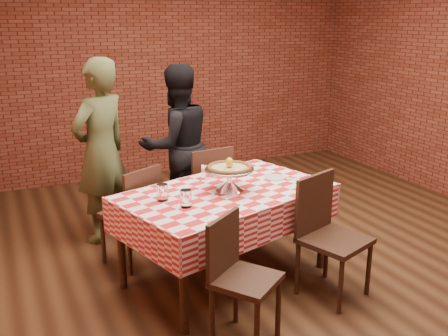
{
  "coord_description": "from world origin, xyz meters",
  "views": [
    {
      "loc": [
        -2.12,
        -3.49,
        2.07
      ],
      "look_at": [
        -0.48,
        0.02,
        0.91
      ],
      "focal_mm": 40.76,
      "sensor_mm": 36.0,
      "label": 1
    }
  ],
  "objects_px": {
    "pizza_stand": "(229,180)",
    "chair_near_right": "(335,239)",
    "water_glass_right": "(163,192)",
    "chair_far_right": "(203,191)",
    "chair_far_left": "(130,215)",
    "condiment_caddy": "(208,171)",
    "pizza": "(229,168)",
    "chair_near_left": "(246,283)",
    "table": "(226,235)",
    "water_glass_left": "(186,198)",
    "diner_black": "(177,145)",
    "diner_olive": "(101,152)"
  },
  "relations": [
    {
      "from": "chair_near_right",
      "to": "diner_black",
      "type": "xyz_separation_m",
      "value": [
        -0.56,
        1.91,
        0.35
      ]
    },
    {
      "from": "chair_near_right",
      "to": "chair_far_left",
      "type": "distance_m",
      "value": 1.73
    },
    {
      "from": "water_glass_right",
      "to": "diner_black",
      "type": "bearing_deg",
      "value": 65.91
    },
    {
      "from": "pizza_stand",
      "to": "water_glass_left",
      "type": "relative_size",
      "value": 3.1
    },
    {
      "from": "pizza_stand",
      "to": "condiment_caddy",
      "type": "distance_m",
      "value": 0.36
    },
    {
      "from": "water_glass_right",
      "to": "diner_black",
      "type": "distance_m",
      "value": 1.45
    },
    {
      "from": "chair_far_right",
      "to": "pizza_stand",
      "type": "bearing_deg",
      "value": 74.54
    },
    {
      "from": "table",
      "to": "water_glass_left",
      "type": "xyz_separation_m",
      "value": [
        -0.41,
        -0.21,
        0.45
      ]
    },
    {
      "from": "pizza_stand",
      "to": "pizza",
      "type": "distance_m",
      "value": 0.09
    },
    {
      "from": "table",
      "to": "chair_far_left",
      "type": "bearing_deg",
      "value": 136.52
    },
    {
      "from": "table",
      "to": "chair_near_right",
      "type": "xyz_separation_m",
      "value": [
        0.63,
        -0.59,
        0.09
      ]
    },
    {
      "from": "chair_far_left",
      "to": "chair_far_right",
      "type": "xyz_separation_m",
      "value": [
        0.79,
        0.28,
        0.02
      ]
    },
    {
      "from": "water_glass_right",
      "to": "chair_far_right",
      "type": "bearing_deg",
      "value": 52.03
    },
    {
      "from": "pizza_stand",
      "to": "chair_near_right",
      "type": "relative_size",
      "value": 0.42
    },
    {
      "from": "water_glass_left",
      "to": "chair_near_left",
      "type": "distance_m",
      "value": 0.77
    },
    {
      "from": "diner_black",
      "to": "table",
      "type": "bearing_deg",
      "value": 80.16
    },
    {
      "from": "water_glass_left",
      "to": "diner_olive",
      "type": "relative_size",
      "value": 0.07
    },
    {
      "from": "water_glass_right",
      "to": "condiment_caddy",
      "type": "distance_m",
      "value": 0.63
    },
    {
      "from": "water_glass_left",
      "to": "condiment_caddy",
      "type": "distance_m",
      "value": 0.69
    },
    {
      "from": "pizza_stand",
      "to": "chair_far_left",
      "type": "xyz_separation_m",
      "value": [
        -0.65,
        0.6,
        -0.41
      ]
    },
    {
      "from": "pizza_stand",
      "to": "pizza",
      "type": "xyz_separation_m",
      "value": [
        0.0,
        0.0,
        0.09
      ]
    },
    {
      "from": "chair_near_right",
      "to": "diner_black",
      "type": "height_order",
      "value": "diner_black"
    },
    {
      "from": "pizza_stand",
      "to": "chair_far_left",
      "type": "bearing_deg",
      "value": 137.24
    },
    {
      "from": "chair_near_right",
      "to": "diner_olive",
      "type": "bearing_deg",
      "value": 107.34
    },
    {
      "from": "chair_far_left",
      "to": "chair_near_left",
      "type": "bearing_deg",
      "value": 77.83
    },
    {
      "from": "diner_black",
      "to": "chair_far_left",
      "type": "bearing_deg",
      "value": 38.99
    },
    {
      "from": "chair_near_right",
      "to": "chair_near_left",
      "type": "bearing_deg",
      "value": 176.34
    },
    {
      "from": "table",
      "to": "chair_near_right",
      "type": "height_order",
      "value": "chair_near_right"
    },
    {
      "from": "chair_near_left",
      "to": "diner_black",
      "type": "height_order",
      "value": "diner_black"
    },
    {
      "from": "condiment_caddy",
      "to": "diner_black",
      "type": "relative_size",
      "value": 0.08
    },
    {
      "from": "chair_near_right",
      "to": "chair_far_left",
      "type": "bearing_deg",
      "value": 117.12
    },
    {
      "from": "chair_near_right",
      "to": "chair_far_left",
      "type": "height_order",
      "value": "chair_near_right"
    },
    {
      "from": "table",
      "to": "pizza",
      "type": "height_order",
      "value": "pizza"
    },
    {
      "from": "water_glass_left",
      "to": "chair_far_left",
      "type": "distance_m",
      "value": 0.91
    },
    {
      "from": "diner_black",
      "to": "water_glass_left",
      "type": "bearing_deg",
      "value": 65.54
    },
    {
      "from": "pizza_stand",
      "to": "diner_black",
      "type": "bearing_deg",
      "value": 88.17
    },
    {
      "from": "pizza_stand",
      "to": "condiment_caddy",
      "type": "height_order",
      "value": "pizza_stand"
    },
    {
      "from": "diner_black",
      "to": "condiment_caddy",
      "type": "bearing_deg",
      "value": 78.82
    },
    {
      "from": "table",
      "to": "chair_far_right",
      "type": "distance_m",
      "value": 0.89
    },
    {
      "from": "table",
      "to": "condiment_caddy",
      "type": "relative_size",
      "value": 12.79
    },
    {
      "from": "condiment_caddy",
      "to": "chair_near_right",
      "type": "xyz_separation_m",
      "value": [
        0.63,
        -0.94,
        -0.36
      ]
    },
    {
      "from": "pizza",
      "to": "chair_far_left",
      "type": "bearing_deg",
      "value": 137.24
    },
    {
      "from": "diner_olive",
      "to": "water_glass_left",
      "type": "bearing_deg",
      "value": 70.62
    },
    {
      "from": "condiment_caddy",
      "to": "diner_olive",
      "type": "height_order",
      "value": "diner_olive"
    },
    {
      "from": "chair_near_left",
      "to": "diner_olive",
      "type": "bearing_deg",
      "value": 67.79
    },
    {
      "from": "chair_near_left",
      "to": "chair_far_right",
      "type": "relative_size",
      "value": 0.94
    },
    {
      "from": "chair_near_left",
      "to": "diner_black",
      "type": "relative_size",
      "value": 0.53
    },
    {
      "from": "chair_far_right",
      "to": "diner_black",
      "type": "height_order",
      "value": "diner_black"
    },
    {
      "from": "condiment_caddy",
      "to": "chair_near_right",
      "type": "bearing_deg",
      "value": -96.28
    },
    {
      "from": "pizza",
      "to": "chair_near_left",
      "type": "bearing_deg",
      "value": -108.51
    }
  ]
}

